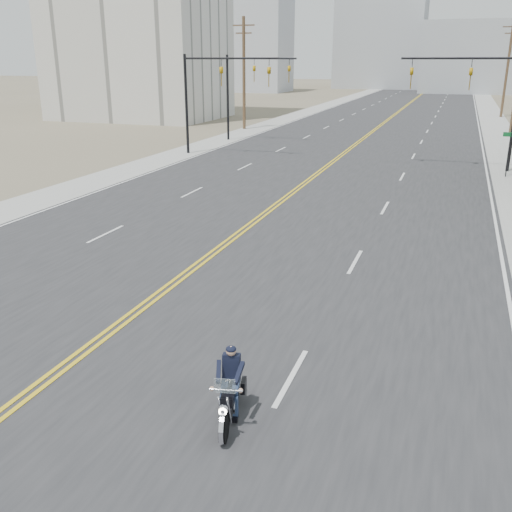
{
  "coord_description": "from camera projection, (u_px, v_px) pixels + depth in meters",
  "views": [
    {
      "loc": [
        7.89,
        -6.6,
        6.63
      ],
      "look_at": [
        3.08,
        7.15,
        1.6
      ],
      "focal_mm": 40.0,
      "sensor_mm": 36.0,
      "label": 1
    }
  ],
  "objects": [
    {
      "name": "motorcyclist",
      "position": [
        229.0,
        387.0,
        10.85
      ],
      "size": [
        1.19,
        2.0,
        1.46
      ],
      "primitive_type": null,
      "rotation": [
        0.0,
        0.0,
        3.36
      ],
      "color": "black",
      "rests_on": "ground"
    },
    {
      "name": "haze_bldg_a",
      "position": [
        255.0,
        38.0,
        120.44
      ],
      "size": [
        14.0,
        12.0,
        22.0
      ],
      "primitive_type": "cube",
      "color": "#B7BCC6",
      "rests_on": "ground"
    },
    {
      "name": "road",
      "position": [
        396.0,
        114.0,
        72.95
      ],
      "size": [
        20.0,
        200.0,
        0.01
      ],
      "primitive_type": "cube",
      "color": "#303033",
      "rests_on": "ground"
    },
    {
      "name": "haze_bldg_d",
      "position": [
        381.0,
        31.0,
        134.89
      ],
      "size": [
        20.0,
        15.0,
        26.0
      ],
      "primitive_type": "cube",
      "color": "#ADB2B7",
      "rests_on": "ground"
    },
    {
      "name": "traffic_mast_left",
      "position": [
        212.0,
        85.0,
        40.25
      ],
      "size": [
        7.1,
        0.26,
        7.0
      ],
      "color": "black",
      "rests_on": "ground"
    },
    {
      "name": "utility_pole_e",
      "position": [
        507.0,
        67.0,
        67.17
      ],
      "size": [
        2.2,
        0.3,
        11.0
      ],
      "color": "brown",
      "rests_on": "ground"
    },
    {
      "name": "traffic_mast_right",
      "position": [
        483.0,
        89.0,
        34.64
      ],
      "size": [
        7.1,
        0.26,
        7.0
      ],
      "color": "black",
      "rests_on": "ground"
    },
    {
      "name": "street_sign",
      "position": [
        510.0,
        147.0,
        33.31
      ],
      "size": [
        0.9,
        0.06,
        2.62
      ],
      "color": "black",
      "rests_on": "ground"
    },
    {
      "name": "haze_bldg_b",
      "position": [
        468.0,
        57.0,
        117.21
      ],
      "size": [
        18.0,
        14.0,
        14.0
      ],
      "primitive_type": "cube",
      "color": "#ADB2B7",
      "rests_on": "ground"
    },
    {
      "name": "utility_pole_left",
      "position": [
        244.0,
        72.0,
        55.45
      ],
      "size": [
        2.2,
        0.3,
        10.5
      ],
      "color": "brown",
      "rests_on": "ground"
    },
    {
      "name": "sidewalk_left",
      "position": [
        308.0,
        111.0,
        76.55
      ],
      "size": [
        3.0,
        200.0,
        0.01
      ],
      "primitive_type": "cube",
      "color": "#A5A5A0",
      "rests_on": "ground"
    },
    {
      "name": "haze_bldg_f",
      "position": [
        218.0,
        53.0,
        139.49
      ],
      "size": [
        12.0,
        12.0,
        16.0
      ],
      "primitive_type": "cube",
      "color": "#ADB2B7",
      "rests_on": "ground"
    },
    {
      "name": "traffic_mast_far",
      "position": [
        246.0,
        82.0,
        47.51
      ],
      "size": [
        6.1,
        0.26,
        7.0
      ],
      "color": "black",
      "rests_on": "ground"
    },
    {
      "name": "sidewalk_right",
      "position": [
        492.0,
        117.0,
        69.35
      ],
      "size": [
        3.0,
        200.0,
        0.01
      ],
      "primitive_type": "cube",
      "color": "#A5A5A0",
      "rests_on": "ground"
    }
  ]
}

